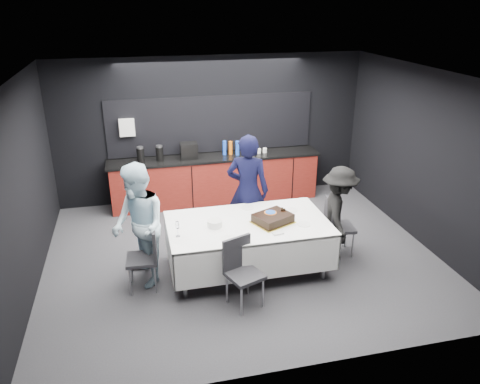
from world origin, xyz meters
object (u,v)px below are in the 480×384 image
Objects in this scene: party_table at (248,231)px; chair_left at (147,253)px; champagne_flute at (177,226)px; chair_near at (241,267)px; person_right at (339,213)px; cake_assembly at (273,218)px; person_center at (248,191)px; plate_stack at (215,223)px; person_left at (139,226)px; chair_right at (335,223)px.

chair_left reaches higher than party_table.
chair_near is at bearing -37.61° from champagne_flute.
cake_assembly is at bearing 116.01° from person_right.
chair_near reaches higher than party_table.
person_center is 1.46m from person_right.
plate_stack is 0.12× the size of person_left.
chair_right is (2.91, 0.28, 0.00)m from chair_left.
person_left is at bearing -177.77° from chair_right.
champagne_flute is 0.24× the size of chair_right.
chair_near is at bearing 95.23° from person_center.
person_left is (-1.54, 0.03, 0.24)m from party_table.
plate_stack reaches higher than party_table.
chair_left is 0.63× the size of person_right.
party_table is at bearing 98.32° from person_center.
party_table is 10.36× the size of champagne_flute.
plate_stack is at bearing 175.85° from cake_assembly.
person_left is 2.99m from person_right.
champagne_flute is 0.15× the size of person_right.
cake_assembly is 0.92m from person_center.
chair_right is at bearing 5.85° from party_table.
person_right is at bearing 2.84° from plate_stack.
cake_assembly is 1.39m from champagne_flute.
person_center is at bearing 96.17° from person_left.
chair_left and chair_right have the same top height.
chair_right is at bearing 28.00° from chair_near.
chair_right is at bearing 17.41° from person_right.
plate_stack is at bearing -176.99° from party_table.
cake_assembly is 1.17m from chair_right.
person_left is at bearing 176.85° from plate_stack.
party_table is 1.47m from chair_left.
party_table is at bearing 165.95° from cake_assembly.
chair_near is 0.52× the size of person_left.
chair_near is 0.50× the size of person_center.
cake_assembly is at bearing 1.38° from chair_left.
chair_left is at bearing -178.62° from cake_assembly.
person_left is at bearing 46.45° from person_center.
champagne_flute is at bearing 61.50° from person_center.
chair_left is 0.50× the size of person_center.
party_table is 0.41m from cake_assembly.
person_left reaches higher than plate_stack.
cake_assembly is at bearing 121.36° from person_center.
champagne_flute is at bearing -169.38° from party_table.
cake_assembly is 1.11m from person_right.
chair_near is at bearing -152.00° from chair_right.
person_center is (0.20, 0.82, 0.29)m from party_table.
person_right is at bearing 6.07° from champagne_flute.
person_center is at bearing 151.78° from chair_right.
party_table is at bearing 70.78° from person_left.
chair_right is (1.94, 0.17, -0.30)m from plate_stack.
person_center is at bearing 39.27° from champagne_flute.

